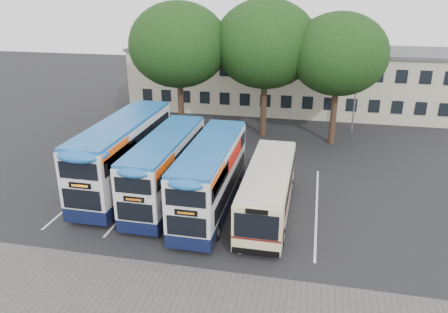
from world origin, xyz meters
The scene contains 12 objects.
ground centered at (0.00, 0.00, 0.00)m, with size 120.00×120.00×0.00m, color black.
paving_strip centered at (-2.00, -5.00, 0.01)m, with size 40.00×6.00×0.01m, color #595654.
bay_lines centered at (-3.75, 5.00, 0.01)m, with size 14.12×11.00×0.01m.
depot_building centered at (0.00, 26.99, 3.15)m, with size 32.40×8.40×6.20m.
lamp_post centered at (6.00, 19.97, 5.08)m, with size 0.25×1.05×9.06m.
tree_left centered at (-8.28, 16.14, 7.55)m, with size 7.97×7.97×10.96m.
tree_mid centered at (-1.50, 17.55, 7.62)m, with size 8.30×8.30×11.16m.
tree_right centered at (4.20, 16.79, 7.10)m, with size 7.40×7.40×10.26m.
bus_dd_left centered at (-8.54, 5.31, 2.41)m, with size 2.54×10.49×4.37m.
bus_dd_mid centered at (-5.52, 4.38, 2.14)m, with size 2.26×9.34×3.89m.
bus_dd_right centered at (-2.63, 3.62, 2.18)m, with size 2.30×9.48×3.95m.
bus_single centered at (0.54, 3.92, 1.57)m, with size 2.37×9.32×2.78m.
Camera 1 is at (2.73, -17.90, 11.79)m, focal length 35.00 mm.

